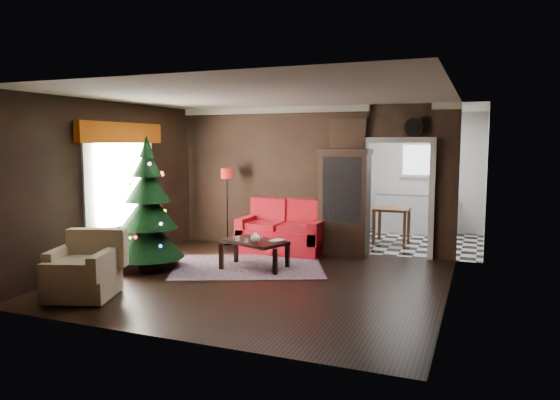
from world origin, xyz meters
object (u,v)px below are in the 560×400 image
at_px(curio_cabinet, 344,205).
at_px(coffee_table, 255,254).
at_px(armchair, 82,265).
at_px(christmas_tree, 148,206).
at_px(kitchen_table, 392,226).
at_px(floor_lamp, 227,206).
at_px(loveseat, 283,227).
at_px(teapot, 255,238).
at_px(wall_clock, 414,127).

height_order(curio_cabinet, coffee_table, curio_cabinet).
bearing_deg(armchair, christmas_tree, 76.37).
xyz_separation_m(christmas_tree, kitchen_table, (3.41, 3.66, -0.68)).
height_order(floor_lamp, christmas_tree, christmas_tree).
relative_size(loveseat, kitchen_table, 2.27).
relative_size(teapot, wall_clock, 0.57).
xyz_separation_m(loveseat, armchair, (-1.45, -3.73, -0.04)).
relative_size(floor_lamp, wall_clock, 4.79).
xyz_separation_m(loveseat, christmas_tree, (-1.61, -2.01, 0.55)).
height_order(loveseat, curio_cabinet, curio_cabinet).
bearing_deg(coffee_table, kitchen_table, 59.84).
bearing_deg(armchair, teapot, 33.44).
height_order(loveseat, kitchen_table, loveseat).
xyz_separation_m(coffee_table, teapot, (0.13, -0.25, 0.32)).
distance_m(floor_lamp, christmas_tree, 2.10).
relative_size(loveseat, teapot, 9.34).
bearing_deg(coffee_table, armchair, -122.43).
bearing_deg(curio_cabinet, kitchen_table, 65.56).
bearing_deg(curio_cabinet, christmas_tree, -141.00).
relative_size(floor_lamp, coffee_table, 1.46).
distance_m(curio_cabinet, coffee_table, 2.08).
bearing_deg(teapot, christmas_tree, -168.00).
height_order(teapot, kitchen_table, kitchen_table).
bearing_deg(wall_clock, curio_cabinet, -171.47).
height_order(christmas_tree, kitchen_table, christmas_tree).
bearing_deg(armchair, curio_cabinet, 37.81).
height_order(curio_cabinet, wall_clock, wall_clock).
bearing_deg(kitchen_table, loveseat, -137.49).
xyz_separation_m(armchair, teapot, (1.62, 2.09, 0.11)).
xyz_separation_m(armchair, kitchen_table, (3.25, 5.38, -0.09)).
distance_m(teapot, wall_clock, 3.49).
xyz_separation_m(floor_lamp, armchair, (-0.24, -3.77, -0.37)).
bearing_deg(loveseat, teapot, -84.14).
height_order(floor_lamp, wall_clock, wall_clock).
bearing_deg(wall_clock, coffee_table, -142.34).
distance_m(wall_clock, kitchen_table, 2.43).
bearing_deg(loveseat, armchair, -111.29).
bearing_deg(christmas_tree, kitchen_table, 47.07).
relative_size(curio_cabinet, coffee_table, 1.81).
relative_size(loveseat, floor_lamp, 1.11).
distance_m(armchair, kitchen_table, 6.29).
bearing_deg(wall_clock, kitchen_table, 113.75).
distance_m(coffee_table, teapot, 0.43).
bearing_deg(floor_lamp, teapot, -50.44).
xyz_separation_m(loveseat, teapot, (0.17, -1.64, 0.07)).
xyz_separation_m(curio_cabinet, wall_clock, (1.20, 0.18, 1.43)).
bearing_deg(armchair, coffee_table, 38.77).
bearing_deg(loveseat, coffee_table, -88.49).
xyz_separation_m(curio_cabinet, kitchen_table, (0.65, 1.43, -0.57)).
height_order(christmas_tree, coffee_table, christmas_tree).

